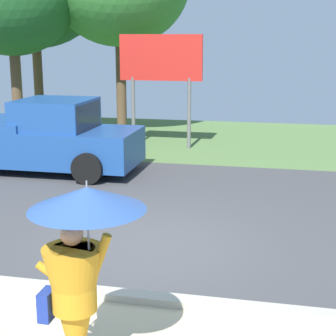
% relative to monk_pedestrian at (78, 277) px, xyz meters
% --- Properties ---
extents(ground_plane, '(40.00, 22.00, 0.20)m').
position_rel_monk_pedestrian_xyz_m(ground_plane, '(-0.27, 6.76, -1.20)').
color(ground_plane, '#424244').
extents(monk_pedestrian, '(1.13, 1.12, 2.13)m').
position_rel_monk_pedestrian_xyz_m(monk_pedestrian, '(0.00, 0.00, 0.00)').
color(monk_pedestrian, orange).
rests_on(monk_pedestrian, ground_plane).
extents(pickup_truck, '(5.20, 2.28, 1.88)m').
position_rel_monk_pedestrian_xyz_m(pickup_truck, '(-4.33, 8.29, -0.28)').
color(pickup_truck, '#1E478C').
rests_on(pickup_truck, ground_plane).
extents(roadside_billboard, '(2.60, 0.12, 3.50)m').
position_rel_monk_pedestrian_xyz_m(roadside_billboard, '(-1.96, 12.01, 1.40)').
color(roadside_billboard, slate).
rests_on(roadside_billboard, ground_plane).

